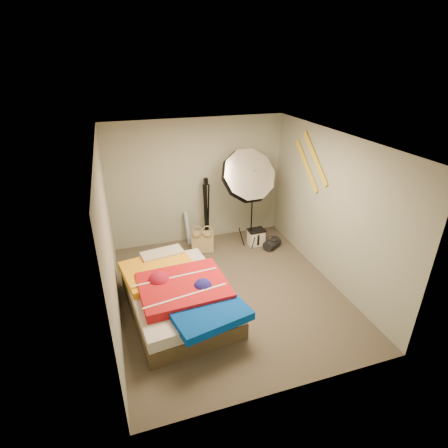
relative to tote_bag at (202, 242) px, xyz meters
name	(u,v)px	position (x,y,z in m)	size (l,w,h in m)	color
floor	(229,291)	(0.09, -1.41, -0.21)	(4.00, 4.00, 0.00)	brown
ceiling	(231,140)	(0.09, -1.41, 2.29)	(4.00, 4.00, 0.00)	silver
wall_back	(198,182)	(0.09, 0.59, 1.04)	(3.50, 3.50, 0.00)	gray
wall_front	(293,305)	(0.09, -3.41, 1.04)	(3.50, 3.50, 0.00)	gray
wall_left	(109,241)	(-1.66, -1.41, 1.04)	(4.00, 4.00, 0.00)	gray
wall_right	(331,209)	(1.84, -1.41, 1.04)	(4.00, 4.00, 0.00)	gray
tote_bag	(202,242)	(0.00, 0.00, 0.00)	(0.43, 0.13, 0.43)	tan
wrapping_roll	(188,228)	(-0.20, 0.42, 0.13)	(0.08, 0.08, 0.69)	#5686BA
camera_case	(256,238)	(1.12, -0.07, -0.06)	(0.31, 0.22, 0.31)	white
duffel_bag	(272,244)	(1.36, -0.32, -0.11)	(0.21, 0.21, 0.35)	black
wall_stripe_upper	(315,158)	(1.82, -0.81, 1.74)	(0.02, 1.10, 0.10)	gold
wall_stripe_lower	(307,166)	(1.82, -0.56, 1.54)	(0.02, 1.10, 0.10)	gold
bed	(178,294)	(-0.79, -1.62, 0.08)	(1.65, 2.25, 0.58)	#4D3F29
photo_umbrella	(247,177)	(0.82, -0.21, 1.33)	(1.24, 0.91, 2.14)	black
camera_tripod	(206,207)	(0.18, 0.34, 0.59)	(0.08, 0.08, 1.40)	black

